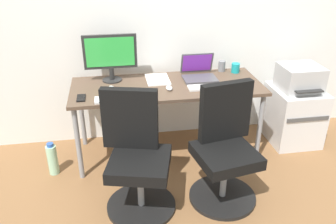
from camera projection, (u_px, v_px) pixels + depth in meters
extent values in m
plane|color=brown|center=(167.00, 151.00, 3.50)|extent=(5.28, 5.28, 0.00)
cube|color=white|center=(160.00, 10.00, 3.28)|extent=(4.40, 0.04, 2.60)
cube|color=brown|center=(167.00, 86.00, 3.19)|extent=(1.72, 0.67, 0.03)
cylinder|color=gray|center=(78.00, 144.00, 2.98)|extent=(0.04, 0.04, 0.68)
cylinder|color=gray|center=(260.00, 129.00, 3.21)|extent=(0.04, 0.04, 0.68)
cylinder|color=gray|center=(82.00, 114.00, 3.48)|extent=(0.04, 0.04, 0.68)
cylinder|color=gray|center=(238.00, 103.00, 3.72)|extent=(0.04, 0.04, 0.68)
cylinder|color=black|center=(141.00, 205.00, 2.77)|extent=(0.54, 0.54, 0.03)
cylinder|color=gray|center=(141.00, 187.00, 2.69)|extent=(0.05, 0.05, 0.34)
cube|color=black|center=(140.00, 164.00, 2.59)|extent=(0.54, 0.54, 0.09)
cube|color=black|center=(130.00, 119.00, 2.62)|extent=(0.42, 0.17, 0.48)
cylinder|color=black|center=(222.00, 196.00, 2.87)|extent=(0.54, 0.54, 0.03)
cylinder|color=gray|center=(224.00, 178.00, 2.79)|extent=(0.05, 0.05, 0.34)
cube|color=black|center=(226.00, 155.00, 2.69)|extent=(0.51, 0.51, 0.09)
cube|color=black|center=(225.00, 111.00, 2.73)|extent=(0.43, 0.15, 0.48)
cube|color=silver|center=(293.00, 115.00, 3.59)|extent=(0.47, 0.52, 0.57)
cube|color=#4C4C4C|center=(308.00, 119.00, 3.32)|extent=(0.42, 0.01, 0.04)
cube|color=#B7B7B7|center=(300.00, 78.00, 3.41)|extent=(0.38, 0.34, 0.24)
cube|color=#262626|center=(309.00, 91.00, 3.26)|extent=(0.27, 0.06, 0.01)
cylinder|color=#A5D8B2|center=(53.00, 160.00, 3.12)|extent=(0.09, 0.09, 0.28)
cylinder|color=#2D59B2|center=(50.00, 145.00, 3.05)|extent=(0.06, 0.06, 0.03)
cylinder|color=#262626|center=(112.00, 80.00, 3.28)|extent=(0.18, 0.18, 0.01)
cylinder|color=#262626|center=(112.00, 74.00, 3.25)|extent=(0.04, 0.04, 0.11)
cube|color=#262626|center=(110.00, 52.00, 3.15)|extent=(0.48, 0.03, 0.31)
cube|color=green|center=(110.00, 52.00, 3.14)|extent=(0.43, 0.00, 0.26)
cube|color=#4C4C51|center=(200.00, 79.00, 3.29)|extent=(0.31, 0.22, 0.02)
cube|color=#4C4C51|center=(197.00, 63.00, 3.37)|extent=(0.31, 0.07, 0.20)
cube|color=purple|center=(197.00, 63.00, 3.36)|extent=(0.28, 0.06, 0.17)
cube|color=silver|center=(116.00, 99.00, 2.88)|extent=(0.34, 0.12, 0.02)
cube|color=silver|center=(207.00, 87.00, 3.11)|extent=(0.34, 0.12, 0.02)
ellipsoid|color=silver|center=(111.00, 88.00, 3.07)|extent=(0.06, 0.10, 0.03)
ellipsoid|color=silver|center=(169.00, 88.00, 3.07)|extent=(0.06, 0.10, 0.03)
cylinder|color=teal|center=(235.00, 68.00, 3.45)|extent=(0.08, 0.08, 0.09)
cylinder|color=slate|center=(222.00, 66.00, 3.48)|extent=(0.07, 0.07, 0.10)
cube|color=black|center=(81.00, 98.00, 2.91)|extent=(0.07, 0.14, 0.01)
cube|color=black|center=(238.00, 85.00, 3.16)|extent=(0.07, 0.14, 0.01)
cube|color=white|center=(158.00, 79.00, 3.28)|extent=(0.21, 0.30, 0.01)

